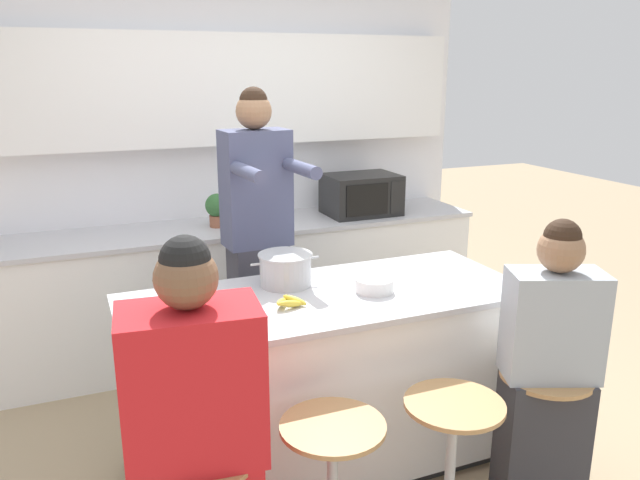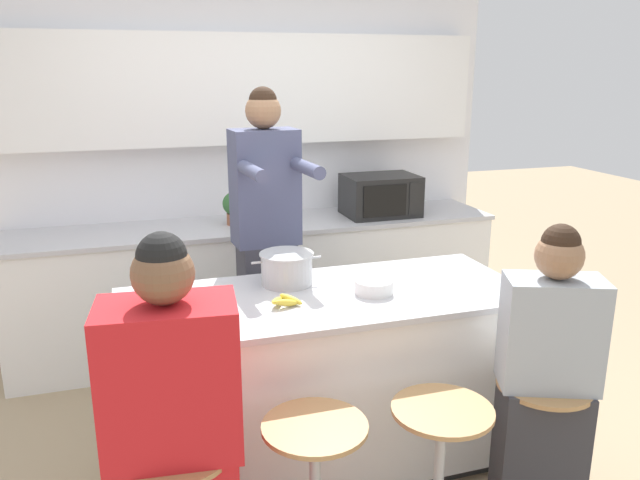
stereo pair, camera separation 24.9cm
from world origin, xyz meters
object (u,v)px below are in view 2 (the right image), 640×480
at_px(bar_stool_rightmost, 539,439).
at_px(person_seated_near, 545,392).
at_px(banana_bunch, 285,301).
at_px(coffee_cup_far, 198,315).
at_px(coffee_cup_near, 161,305).
at_px(person_wrapped_blanket, 175,442).
at_px(bar_stool_center_right, 439,468).
at_px(potted_plant, 234,207).
at_px(kitchen_island, 325,380).
at_px(juice_carton, 171,321).
at_px(person_cooking, 267,251).
at_px(cooking_pot, 287,268).
at_px(fruit_bowl, 374,286).
at_px(microwave, 380,195).

bearing_deg(bar_stool_rightmost, person_seated_near, -124.34).
bearing_deg(banana_bunch, coffee_cup_far, -165.93).
relative_size(bar_stool_rightmost, coffee_cup_near, 6.15).
distance_m(person_wrapped_blanket, coffee_cup_far, 0.58).
height_order(bar_stool_center_right, potted_plant, potted_plant).
distance_m(kitchen_island, bar_stool_rightmost, 1.03).
bearing_deg(juice_carton, person_cooking, 58.66).
relative_size(person_cooking, person_wrapped_blanket, 1.28).
height_order(cooking_pot, fruit_bowl, cooking_pot).
distance_m(fruit_bowl, potted_plant, 1.60).
bearing_deg(bar_stool_center_right, juice_carton, 158.09).
distance_m(bar_stool_center_right, cooking_pot, 1.17).
height_order(juice_carton, microwave, microwave).
bearing_deg(person_seated_near, cooking_pot, 158.02).
height_order(bar_stool_rightmost, person_seated_near, person_seated_near).
height_order(bar_stool_rightmost, cooking_pot, cooking_pot).
bearing_deg(person_cooking, person_seated_near, -61.19).
bearing_deg(kitchen_island, banana_bunch, -158.52).
height_order(bar_stool_center_right, person_seated_near, person_seated_near).
height_order(bar_stool_center_right, bar_stool_rightmost, same).
bearing_deg(potted_plant, fruit_bowl, -75.55).
xyz_separation_m(juice_carton, microwave, (1.65, 1.77, 0.07)).
xyz_separation_m(person_cooking, juice_carton, (-0.62, -1.03, 0.06)).
bearing_deg(microwave, coffee_cup_near, -138.62).
xyz_separation_m(person_seated_near, microwave, (0.13, 2.14, 0.44)).
xyz_separation_m(person_cooking, coffee_cup_far, (-0.50, -0.90, 0.02)).
bearing_deg(fruit_bowl, cooking_pot, 145.03).
distance_m(bar_stool_center_right, microwave, 2.37).
xyz_separation_m(bar_stool_center_right, coffee_cup_near, (-1.02, 0.70, 0.57)).
relative_size(kitchen_island, coffee_cup_near, 18.16).
bearing_deg(cooking_pot, coffee_cup_near, -161.12).
xyz_separation_m(fruit_bowl, juice_carton, (-0.98, -0.26, 0.05)).
bearing_deg(coffee_cup_near, juice_carton, -86.32).
bearing_deg(person_cooking, banana_bunch, -100.98).
distance_m(person_seated_near, microwave, 2.19).
xyz_separation_m(kitchen_island, bar_stool_center_right, (0.26, -0.71, -0.08)).
relative_size(bar_stool_center_right, bar_stool_rightmost, 1.00).
height_order(kitchen_island, bar_stool_rightmost, kitchen_island).
bearing_deg(cooking_pot, banana_bunch, -106.55).
distance_m(cooking_pot, fruit_bowl, 0.45).
bearing_deg(microwave, juice_carton, -133.02).
height_order(person_seated_near, juice_carton, person_seated_near).
bearing_deg(bar_stool_center_right, bar_stool_rightmost, 5.38).
distance_m(person_wrapped_blanket, person_seated_near, 1.55).
relative_size(bar_stool_center_right, microwave, 1.26).
relative_size(fruit_bowl, coffee_cup_near, 1.74).
bearing_deg(person_wrapped_blanket, bar_stool_rightmost, 6.46).
distance_m(juice_carton, microwave, 2.42).
distance_m(person_wrapped_blanket, juice_carton, 0.48).
height_order(person_cooking, cooking_pot, person_cooking).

